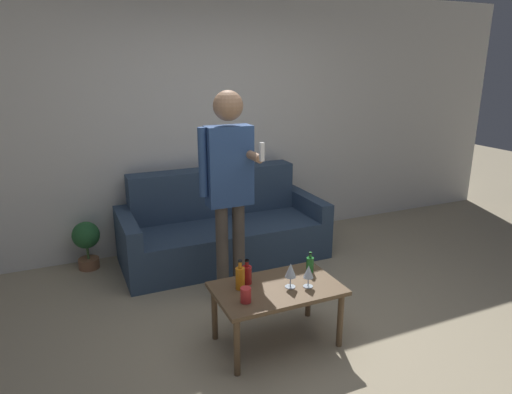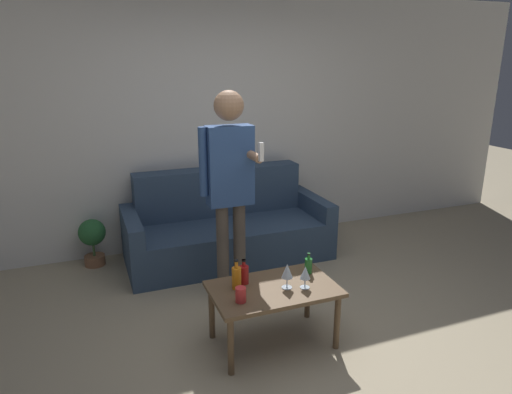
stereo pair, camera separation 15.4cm
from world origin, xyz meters
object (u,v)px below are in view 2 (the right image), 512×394
at_px(coffee_table, 273,294).
at_px(person_standing_front, 230,178).
at_px(couch, 226,228).
at_px(bottle_orange, 308,265).

xyz_separation_m(coffee_table, person_standing_front, (-0.08, 0.73, 0.68)).
bearing_deg(couch, coffee_table, -95.69).
height_order(couch, person_standing_front, person_standing_front).
bearing_deg(bottle_orange, coffee_table, -161.44).
xyz_separation_m(couch, coffee_table, (-0.16, -1.62, 0.08)).
xyz_separation_m(coffee_table, bottle_orange, (0.33, 0.11, 0.12)).
xyz_separation_m(couch, bottle_orange, (0.17, -1.50, 0.20)).
distance_m(couch, bottle_orange, 1.53).
bearing_deg(bottle_orange, couch, 96.45).
bearing_deg(person_standing_front, couch, 74.95).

